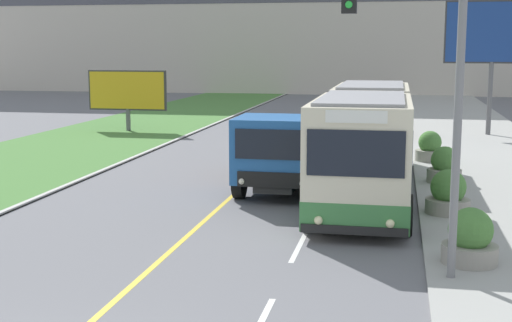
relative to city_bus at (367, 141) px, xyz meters
name	(u,v)px	position (x,y,z in m)	size (l,w,h in m)	color
city_bus	(367,141)	(0.00, 0.00, 0.00)	(2.63, 12.12, 3.22)	beige
dump_truck	(284,153)	(-2.53, -0.18, -0.40)	(2.60, 6.79, 2.44)	black
car_distant	(375,123)	(-0.21, 14.31, -0.95)	(1.80, 4.30, 1.45)	maroon
traffic_light_mast	(425,74)	(1.38, -8.06, 2.36)	(2.28, 0.32, 6.30)	slate
billboard_large	(493,36)	(5.42, 15.70, 3.36)	(4.69, 0.24, 6.75)	#59595B
billboard_small	(127,91)	(-13.27, 14.18, 0.50)	(4.31, 0.24, 3.25)	#59595B
planter_round_near	(470,239)	(2.43, -7.04, -1.05)	(1.14, 1.14, 1.16)	gray
planter_round_second	(448,194)	(2.28, -2.53, -1.04)	(1.18, 1.18, 1.19)	gray
planter_round_third	(444,167)	(2.45, 1.97, -1.04)	(1.12, 1.12, 1.19)	gray
planter_round_far	(430,148)	(2.17, 6.48, -1.05)	(1.11, 1.11, 1.17)	gray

